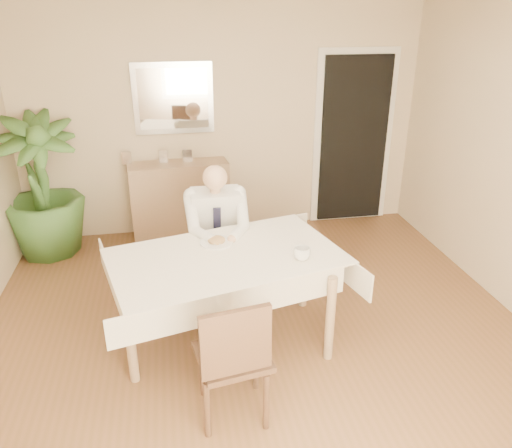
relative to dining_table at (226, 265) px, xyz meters
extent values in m
plane|color=brown|center=(0.25, -0.25, -0.67)|extent=(5.00, 5.00, 0.00)
cube|color=beige|center=(0.25, 2.25, 0.63)|extent=(4.50, 0.02, 2.60)
cube|color=white|center=(1.80, 2.23, 0.33)|extent=(0.96, 0.03, 2.10)
cube|color=black|center=(1.80, 2.20, 0.33)|extent=(0.80, 0.05, 1.95)
cube|color=silver|center=(-0.28, 2.22, 0.88)|extent=(0.86, 0.03, 0.76)
cube|color=white|center=(-0.28, 2.20, 0.88)|extent=(0.74, 0.02, 0.64)
cube|color=#917052|center=(0.00, 0.00, 0.05)|extent=(1.77, 1.26, 0.04)
cube|color=#F4E8CC|center=(0.00, 0.00, 0.08)|extent=(1.89, 1.38, 0.01)
cube|color=#F4E8CC|center=(0.00, -0.50, -0.03)|extent=(1.65, 0.43, 0.22)
cube|color=#F4E8CC|center=(0.00, 0.50, -0.03)|extent=(1.65, 0.43, 0.22)
cube|color=#F4E8CC|center=(-0.85, 0.00, -0.03)|extent=(0.26, 0.97, 0.22)
cube|color=#F4E8CC|center=(0.85, 0.00, -0.03)|extent=(0.26, 0.97, 0.22)
cylinder|color=#917052|center=(-0.72, -0.37, -0.32)|extent=(0.07, 0.07, 0.70)
cylinder|color=#917052|center=(0.72, -0.37, -0.32)|extent=(0.07, 0.07, 0.70)
cylinder|color=#917052|center=(-0.72, 0.37, -0.32)|extent=(0.07, 0.07, 0.70)
cylinder|color=#917052|center=(0.72, 0.37, -0.32)|extent=(0.07, 0.07, 0.70)
cube|color=#3B2319|center=(0.00, 0.80, -0.27)|extent=(0.41, 0.41, 0.04)
cube|color=#3B2319|center=(0.00, 0.98, -0.04)|extent=(0.39, 0.06, 0.39)
cylinder|color=#3B2319|center=(-0.17, 0.63, -0.48)|extent=(0.04, 0.04, 0.38)
cylinder|color=#3B2319|center=(0.17, 0.63, -0.48)|extent=(0.04, 0.04, 0.38)
cylinder|color=#3B2319|center=(-0.17, 0.97, -0.48)|extent=(0.04, 0.04, 0.38)
cylinder|color=#3B2319|center=(0.17, 0.97, -0.48)|extent=(0.04, 0.04, 0.38)
cube|color=#3B2319|center=(-0.06, -0.78, -0.23)|extent=(0.50, 0.50, 0.04)
cube|color=#3B2319|center=(-0.06, -0.98, 0.03)|extent=(0.43, 0.11, 0.43)
cylinder|color=#3B2319|center=(-0.25, -0.97, -0.46)|extent=(0.04, 0.04, 0.42)
cylinder|color=#3B2319|center=(0.12, -0.97, -0.46)|extent=(0.04, 0.04, 0.42)
cylinder|color=#3B2319|center=(-0.25, -0.60, -0.46)|extent=(0.04, 0.04, 0.42)
cylinder|color=#3B2319|center=(0.12, -0.60, -0.46)|extent=(0.04, 0.04, 0.42)
cube|color=white|center=(0.00, 0.76, 0.08)|extent=(0.42, 0.31, 0.55)
cube|color=black|center=(0.00, 0.64, 0.05)|extent=(0.07, 0.08, 0.36)
cylinder|color=tan|center=(0.00, 0.72, 0.37)|extent=(0.09, 0.09, 0.08)
sphere|color=tan|center=(0.00, 0.69, 0.47)|extent=(0.21, 0.21, 0.21)
cube|color=black|center=(-0.10, 0.56, -0.15)|extent=(0.13, 0.42, 0.13)
cube|color=black|center=(0.10, 0.56, -0.15)|extent=(0.13, 0.42, 0.13)
cube|color=black|center=(-0.10, 0.38, -0.44)|extent=(0.11, 0.12, 0.45)
cube|color=black|center=(0.10, 0.38, -0.44)|extent=(0.11, 0.12, 0.45)
cube|color=black|center=(-0.10, 0.32, -0.63)|extent=(0.11, 0.26, 0.07)
cube|color=black|center=(0.10, 0.32, -0.63)|extent=(0.11, 0.26, 0.07)
cylinder|color=white|center=(-0.05, 0.22, 0.09)|extent=(0.26, 0.26, 0.02)
ellipsoid|color=olive|center=(-0.05, 0.22, 0.11)|extent=(0.14, 0.14, 0.06)
cylinder|color=silver|center=(-0.01, 0.16, 0.11)|extent=(0.01, 0.13, 0.01)
cylinder|color=silver|center=(-0.09, 0.16, 0.11)|extent=(0.01, 0.13, 0.01)
imported|color=white|center=(0.54, -0.16, 0.13)|extent=(0.15, 0.15, 0.10)
cube|color=#917052|center=(-0.28, 2.07, -0.23)|extent=(1.12, 0.47, 0.88)
cube|color=silver|center=(-0.83, 2.12, 0.28)|extent=(0.10, 0.02, 0.14)
cube|color=silver|center=(-0.43, 2.11, 0.28)|extent=(0.10, 0.02, 0.14)
cube|color=silver|center=(-0.17, 2.09, 0.28)|extent=(0.10, 0.02, 0.14)
imported|color=#315622|center=(-1.70, 1.88, 0.08)|extent=(0.99, 0.99, 1.50)
camera|label=1|loc=(-0.36, -3.31, 1.80)|focal=35.00mm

